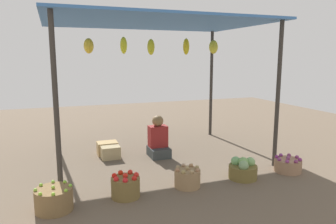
{
  "coord_description": "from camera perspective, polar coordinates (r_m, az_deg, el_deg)",
  "views": [
    {
      "loc": [
        -1.77,
        -5.47,
        1.84
      ],
      "look_at": [
        0.0,
        -0.62,
        0.95
      ],
      "focal_mm": 33.89,
      "sensor_mm": 36.0,
      "label": 1
    }
  ],
  "objects": [
    {
      "name": "basket_purple_onions",
      "position": [
        5.59,
        20.73,
        -8.9
      ],
      "size": [
        0.43,
        0.43,
        0.26
      ],
      "color": "#9D7658",
      "rests_on": "ground"
    },
    {
      "name": "basket_red_tomatoes",
      "position": [
        4.37,
        -7.64,
        -13.14
      ],
      "size": [
        0.38,
        0.38,
        0.33
      ],
      "color": "brown",
      "rests_on": "ground"
    },
    {
      "name": "basket_limes",
      "position": [
        4.22,
        -19.84,
        -14.55
      ],
      "size": [
        0.45,
        0.45,
        0.32
      ],
      "color": "olive",
      "rests_on": "ground"
    },
    {
      "name": "vendor_person",
      "position": [
        5.97,
        -1.77,
        -5.19
      ],
      "size": [
        0.36,
        0.44,
        0.78
      ],
      "color": "#393F40",
      "rests_on": "ground"
    },
    {
      "name": "wooden_crate_stacked_rear",
      "position": [
        6.0,
        -10.34,
        -7.09
      ],
      "size": [
        0.34,
        0.32,
        0.23
      ],
      "primitive_type": "cube",
      "color": "tan",
      "rests_on": "ground"
    },
    {
      "name": "wooden_crate_near_vendor",
      "position": [
        6.22,
        -10.84,
        -6.41
      ],
      "size": [
        0.38,
        0.29,
        0.25
      ],
      "primitive_type": "cube",
      "color": "tan",
      "rests_on": "ground"
    },
    {
      "name": "basket_cabbages",
      "position": [
        5.08,
        13.32,
        -10.04
      ],
      "size": [
        0.43,
        0.43,
        0.34
      ],
      "color": "brown",
      "rests_on": "ground"
    },
    {
      "name": "ground_plane",
      "position": [
        6.04,
        -2.05,
        -7.96
      ],
      "size": [
        14.0,
        14.0,
        0.0
      ],
      "primitive_type": "plane",
      "color": "brown"
    },
    {
      "name": "basket_potatoes",
      "position": [
        4.66,
        3.5,
        -11.72
      ],
      "size": [
        0.37,
        0.37,
        0.31
      ],
      "color": "#9A7A53",
      "rests_on": "ground"
    },
    {
      "name": "market_stall_structure",
      "position": [
        5.78,
        -2.22,
        14.39
      ],
      "size": [
        3.79,
        2.67,
        2.47
      ],
      "color": "#38332D",
      "rests_on": "ground"
    }
  ]
}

